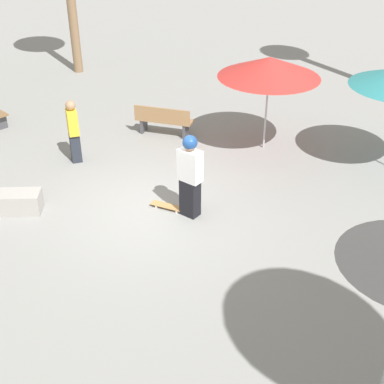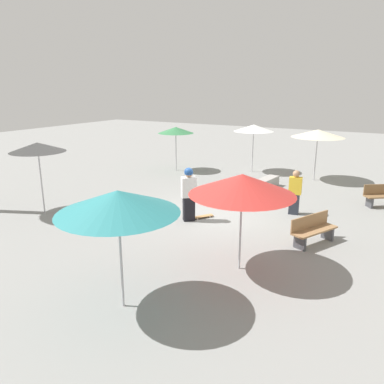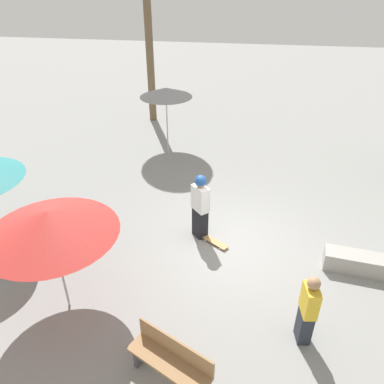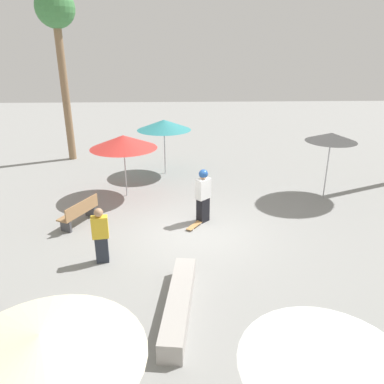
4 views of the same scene
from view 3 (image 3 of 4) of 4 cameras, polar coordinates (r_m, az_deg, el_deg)
The scene contains 7 objects.
ground_plane at distance 10.02m, azimuth 5.79°, elevation -8.11°, with size 60.00×60.00×0.00m, color gray.
skater_main at distance 9.75m, azimuth 1.27°, elevation -1.90°, with size 0.54×0.55×1.86m.
skateboard at distance 10.02m, azimuth 3.48°, elevation -7.58°, with size 0.78×0.61×0.07m.
bench_near at distance 7.17m, azimuth -3.29°, elevation -24.28°, with size 1.63×1.10×0.85m.
shade_umbrella_grey at distance 13.93m, azimuth -3.98°, elevation 14.90°, with size 1.91×1.91×2.59m.
shade_umbrella_red at distance 7.52m, azimuth -20.90°, elevation -4.36°, with size 2.58×2.58×2.46m.
bystander_watching at distance 7.66m, azimuth 17.22°, elevation -16.80°, with size 0.31×0.47×1.62m.
Camera 3 is at (-0.25, 7.77, 6.33)m, focal length 35.00 mm.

